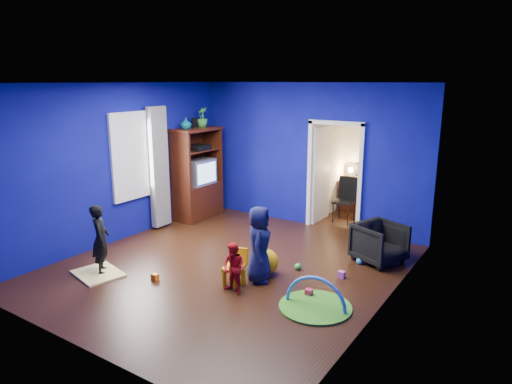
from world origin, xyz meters
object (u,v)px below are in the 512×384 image
Objects in this scene: hopper_ball at (265,262)px; folding_chair at (344,201)px; study_desk at (360,195)px; armchair at (379,243)px; child_black at (101,239)px; kid_chair at (234,269)px; tv_armoire at (197,173)px; vase at (186,123)px; child_navy at (259,244)px; toddler_red at (234,268)px; crt_tv at (198,172)px; play_mat at (315,307)px.

hopper_ball is 3.21m from folding_chair.
armchair is at bearing -63.40° from study_desk.
child_black is at bearing -148.19° from hopper_ball.
folding_chair is at bearing 71.74° from kid_chair.
kid_chair is at bearing -41.37° from tv_armoire.
vase is 1.14m from tv_armoire.
tv_armoire is at bearing 90.00° from vase.
folding_chair is (2.81, 1.43, -0.52)m from tv_armoire.
vase is (-2.91, 1.72, 1.50)m from child_navy.
kid_chair is 3.80m from folding_chair.
tv_armoire reaches higher than armchair.
toddler_red is 3.85m from crt_tv.
tv_armoire reaches higher than child_navy.
tv_armoire reaches higher than child_black.
vase is at bearing -33.31° from child_black.
tv_armoire is 3.65m from kid_chair.
vase is 0.58× the size of hopper_ball.
vase is at bearing 152.72° from hopper_ball.
child_navy reaches higher than toddler_red.
folding_chair reaches higher than play_mat.
armchair is 3.09× the size of vase.
child_black reaches higher than toddler_red.
play_mat is (1.31, 0.04, -0.24)m from kid_chair.
play_mat is (3.99, -2.32, -0.97)m from tv_armoire.
play_mat is at bearing -30.45° from crt_tv.
vase is 0.27× the size of study_desk.
armchair reaches higher than hopper_ball.
armchair is 0.79× the size of folding_chair.
vase is 0.26× the size of folding_chair.
child_black is at bearing -166.46° from play_mat.
study_desk is at bearing 48.80° from armchair.
child_navy is 4.42m from study_desk.
armchair reaches higher than kid_chair.
crt_tv is 0.80× the size of study_desk.
tv_armoire is at bearing 148.18° from hopper_ball.
hopper_ball is (-0.05, 0.25, -0.38)m from child_navy.
kid_chair is at bearing 133.55° from toddler_red.
toddler_red is 1.24m from play_mat.
child_navy is at bearing 165.70° from armchair.
study_desk is at bearing -24.30° from child_navy.
tv_armoire is 2.13× the size of folding_chair.
crt_tv is 1.40× the size of kid_chair.
vase is 3.85m from kid_chair.
armchair is 2.53m from kid_chair.
vase is 0.34× the size of crt_tv.
armchair is 4.47m from child_black.
toddler_red is (2.14, 0.55, -0.18)m from child_black.
study_desk is at bearing 40.72° from crt_tv.
toddler_red is at bearing -38.62° from vase.
tv_armoire reaches higher than crt_tv.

